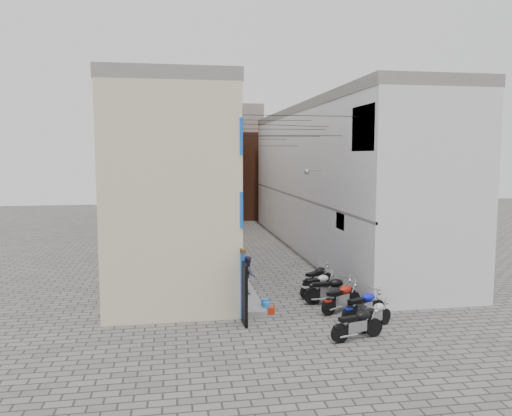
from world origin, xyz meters
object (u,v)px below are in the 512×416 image
water_jug_far (265,305)px  motorcycle_f (319,284)px  red_crate (269,310)px  person_a (244,266)px  motorcycle_d (342,296)px  motorcycle_c (364,304)px  water_jug_near (266,308)px  motorcycle_e (330,289)px  person_b (248,274)px  motorcycle_a (357,323)px  motorcycle_g (317,277)px  motorcycle_b (375,314)px

water_jug_far → motorcycle_f: bearing=32.0°
water_jug_far → red_crate: size_ratio=1.20×
motorcycle_f → water_jug_far: (-2.61, -1.63, -0.30)m
person_a → motorcycle_d: bearing=-149.0°
red_crate → motorcycle_c: bearing=-21.9°
water_jug_far → red_crate: 0.28m
motorcycle_f → water_jug_far: size_ratio=3.84×
motorcycle_f → water_jug_near: (-2.61, -1.86, -0.33)m
motorcycle_e → water_jug_near: size_ratio=4.82×
motorcycle_f → person_b: size_ratio=1.23×
motorcycle_e → water_jug_far: (-2.76, -0.58, -0.37)m
motorcycle_a → water_jug_near: size_ratio=4.37×
motorcycle_e → motorcycle_f: bearing=-171.3°
motorcycle_e → person_a: bearing=-130.7°
motorcycle_e → person_b: bearing=-111.2°
red_crate → motorcycle_f: bearing=36.6°
person_a → red_crate: person_a is taller
motorcycle_f → motorcycle_e: bearing=-14.2°
motorcycle_a → motorcycle_d: motorcycle_d is taller
motorcycle_d → motorcycle_f: bearing=158.0°
motorcycle_f → person_b: person_b is taller
person_a → water_jug_far: person_a is taller
motorcycle_a → person_a: person_a is taller
motorcycle_g → red_crate: size_ratio=5.05×
person_a → water_jug_far: 3.43m
motorcycle_a → motorcycle_e: 3.92m
water_jug_near → person_a: bearing=95.8°
motorcycle_e → red_crate: bearing=-72.5°
motorcycle_f → water_jug_far: bearing=-80.4°
motorcycle_d → water_jug_near: (-2.88, 0.20, -0.37)m
motorcycle_a → person_b: person_b is taller
motorcycle_g → motorcycle_e: bearing=-41.2°
motorcycle_d → person_a: 4.97m
person_a → motorcycle_a: bearing=-167.2°
person_a → water_jug_far: bearing=176.4°
motorcycle_f → red_crate: size_ratio=4.60×
motorcycle_e → water_jug_far: size_ratio=4.31×
motorcycle_a → motorcycle_d: (0.47, 2.89, 0.03)m
motorcycle_e → motorcycle_f: 1.07m
person_b → red_crate: 2.31m
motorcycle_c → water_jug_far: size_ratio=4.12×
motorcycle_b → motorcycle_c: 0.89m
motorcycle_f → red_crate: 3.15m
motorcycle_c → motorcycle_f: (-0.73, 3.17, -0.04)m
motorcycle_d → water_jug_far: 2.93m
motorcycle_c → motorcycle_d: size_ratio=1.00×
person_a → motorcycle_g: bearing=-111.7°
motorcycle_g → person_b: person_b is taller
motorcycle_e → person_b: size_ratio=1.38×
motorcycle_b → motorcycle_f: 4.13m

